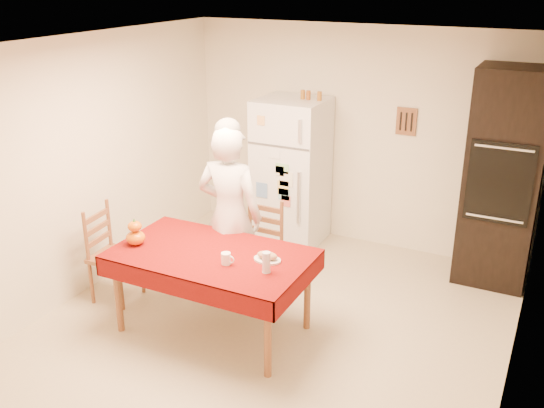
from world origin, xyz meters
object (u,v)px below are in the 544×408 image
Objects in this scene: pumpkin_lower at (136,238)px; refrigerator at (291,172)px; oven_cabinet at (503,179)px; chair_far at (260,243)px; chair_left at (109,250)px; bread_plate at (267,260)px; coffee_mug at (226,259)px; seated_woman at (230,216)px; wine_glass at (266,262)px; dining_table at (212,260)px.

refrigerator is at bearing 77.60° from pumpkin_lower.
oven_cabinet is 2.32× the size of chair_far.
oven_cabinet is at bearing 33.74° from chair_far.
chair_left is (-1.01, -2.01, -0.34)m from refrigerator.
refrigerator is 1.30m from chair_far.
chair_left is 1.73m from bread_plate.
oven_cabinet is 12.93× the size of pumpkin_lower.
coffee_mug is (0.19, -0.97, 0.30)m from chair_far.
oven_cabinet is at bearing 52.23° from bread_plate.
seated_woman reaches higher than wine_glass.
wine_glass reaches higher than coffee_mug.
wine_glass is (0.72, -0.66, -0.03)m from seated_woman.
wine_glass is (-1.50, -2.23, -0.25)m from oven_cabinet.
refrigerator is 1.79× the size of chair_left.
oven_cabinet reaches higher than dining_table.
bread_plate is (-0.09, 0.19, -0.08)m from wine_glass.
refrigerator is 1.00× the size of dining_table.
oven_cabinet is 3.00m from dining_table.
chair_left reaches higher than dining_table.
pumpkin_lower is at bearing 47.34° from seated_woman.
wine_glass is at bearing 2.98° from coffee_mug.
chair_far is (0.04, 0.84, -0.18)m from dining_table.
refrigerator is at bearing -178.82° from oven_cabinet.
chair_left is 1.24m from seated_woman.
refrigerator is at bearing -92.04° from seated_woman.
dining_table is at bearing -134.47° from oven_cabinet.
refrigerator is at bearing 102.60° from chair_far.
seated_woman is 17.53× the size of coffee_mug.
oven_cabinet is at bearing -149.23° from seated_woman.
seated_woman is at bearing 117.60° from coffee_mug.
chair_far is at bearing 120.04° from wine_glass.
chair_far is 1.03m from coffee_mug.
wine_glass is at bearing -70.20° from refrigerator.
chair_left is (-3.29, -2.06, -0.59)m from oven_cabinet.
refrigerator reaches higher than bread_plate.
oven_cabinet reaches higher than coffee_mug.
chair_left is 0.54× the size of seated_woman.
wine_glass is at bearing 1.90° from pumpkin_lower.
chair_far is at bearing -148.06° from oven_cabinet.
refrigerator is at bearing 95.47° from dining_table.
dining_table is at bearing 12.27° from pumpkin_lower.
wine_glass reaches higher than pumpkin_lower.
chair_far is 5.58× the size of pumpkin_lower.
pumpkin_lower is 1.27m from wine_glass.
chair_far is 1.15m from wine_glass.
seated_woman reaches higher than bread_plate.
chair_far is at bearing 87.59° from dining_table.
oven_cabinet is 12.50× the size of wine_glass.
chair_far is (0.23, -1.23, -0.34)m from refrigerator.
pumpkin_lower is at bearing -124.22° from chair_far.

